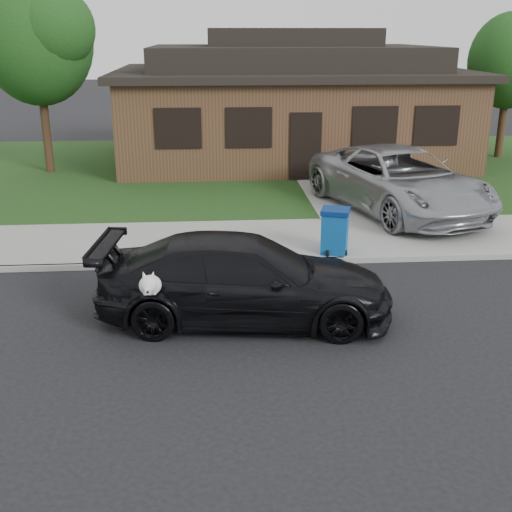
{
  "coord_description": "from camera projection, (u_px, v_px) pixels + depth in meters",
  "views": [
    {
      "loc": [
        0.92,
        -9.19,
        4.67
      ],
      "look_at": [
        1.68,
        0.95,
        1.1
      ],
      "focal_mm": 45.0,
      "sensor_mm": 36.0,
      "label": 1
    }
  ],
  "objects": [
    {
      "name": "ground",
      "position": [
        155.0,
        344.0,
        10.14
      ],
      "size": [
        120.0,
        120.0,
        0.0
      ],
      "primitive_type": "plane",
      "color": "black",
      "rests_on": "ground"
    },
    {
      "name": "sidewalk",
      "position": [
        171.0,
        242.0,
        14.82
      ],
      "size": [
        60.0,
        3.0,
        0.12
      ],
      "primitive_type": "cube",
      "color": "gray",
      "rests_on": "ground"
    },
    {
      "name": "curb",
      "position": [
        167.0,
        265.0,
        13.41
      ],
      "size": [
        60.0,
        0.12,
        0.12
      ],
      "primitive_type": "cube",
      "color": "gray",
      "rests_on": "ground"
    },
    {
      "name": "lawn",
      "position": [
        182.0,
        171.0,
        22.34
      ],
      "size": [
        60.0,
        13.0,
        0.13
      ],
      "primitive_type": "cube",
      "color": "#193814",
      "rests_on": "ground"
    },
    {
      "name": "driveway",
      "position": [
        373.0,
        188.0,
        19.94
      ],
      "size": [
        4.5,
        13.0,
        0.14
      ],
      "primitive_type": "cube",
      "color": "gray",
      "rests_on": "ground"
    },
    {
      "name": "sedan",
      "position": [
        244.0,
        280.0,
        10.8
      ],
      "size": [
        5.14,
        2.58,
        1.44
      ],
      "rotation": [
        0.0,
        0.0,
        1.47
      ],
      "color": "black",
      "rests_on": "ground"
    },
    {
      "name": "minivan",
      "position": [
        399.0,
        180.0,
        16.85
      ],
      "size": [
        4.4,
        6.52,
        1.66
      ],
      "primitive_type": "imported",
      "rotation": [
        0.0,
        0.0,
        0.3
      ],
      "color": "#9D9FA4",
      "rests_on": "driveway"
    },
    {
      "name": "recycling_bin",
      "position": [
        335.0,
        230.0,
        13.82
      ],
      "size": [
        0.74,
        0.74,
        0.98
      ],
      "rotation": [
        0.0,
        0.0,
        -0.3
      ],
      "color": "#0E4E9A",
      "rests_on": "sidewalk"
    },
    {
      "name": "house",
      "position": [
        290.0,
        104.0,
        23.82
      ],
      "size": [
        12.6,
        8.6,
        4.65
      ],
      "color": "#422B1C",
      "rests_on": "ground"
    },
    {
      "name": "tree_0",
      "position": [
        41.0,
        38.0,
        20.46
      ],
      "size": [
        3.78,
        3.6,
        6.34
      ],
      "color": "#332114",
      "rests_on": "ground"
    }
  ]
}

